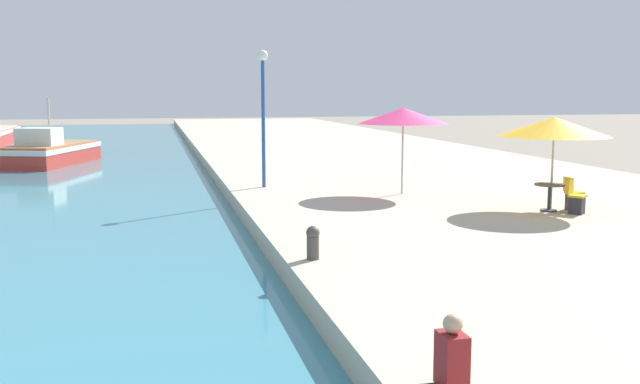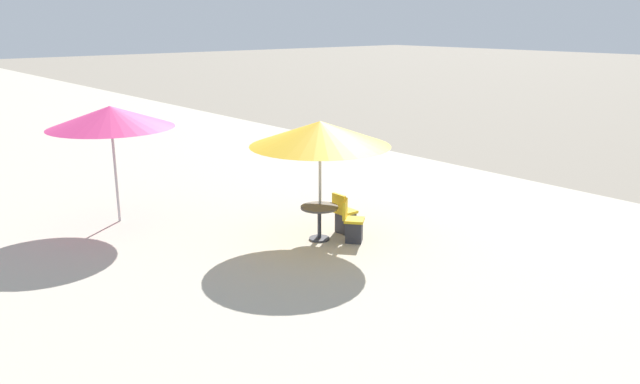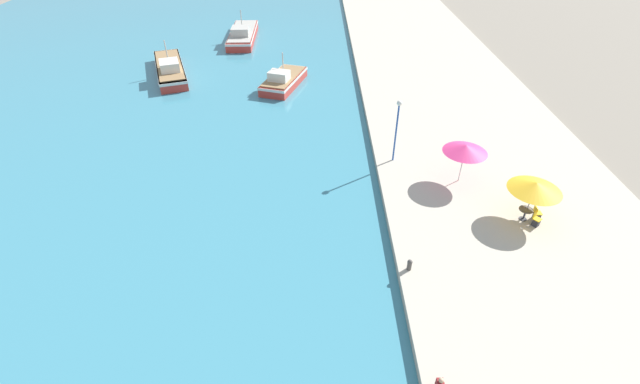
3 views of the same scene
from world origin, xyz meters
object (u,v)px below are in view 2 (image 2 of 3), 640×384
Objects in this scene: cafe_umbrella_pink at (320,134)px; cafe_chair_left at (353,227)px; cafe_table at (319,216)px; cafe_umbrella_white at (111,117)px; cafe_chair_right at (345,218)px.

cafe_umbrella_pink is 3.27× the size of cafe_chair_left.
cafe_chair_left reaches higher than cafe_table.
cafe_umbrella_white reaches higher than cafe_umbrella_pink.
cafe_chair_left is at bearing -50.31° from cafe_table.
cafe_umbrella_pink is at bearing 46.03° from cafe_table.
cafe_umbrella_white is 5.23m from cafe_table.
cafe_umbrella_pink is 3.27× the size of cafe_chair_right.
cafe_chair_left is (0.31, -0.71, -1.94)m from cafe_umbrella_pink.
cafe_chair_right reaches higher than cafe_table.
cafe_chair_right is at bearing -15.87° from cafe_umbrella_pink.
cafe_umbrella_white reaches higher than cafe_chair_right.
cafe_chair_left is at bearing -66.08° from cafe_umbrella_pink.
cafe_umbrella_pink is 1.06× the size of cafe_umbrella_white.
cafe_table is 0.75m from cafe_chair_right.
cafe_chair_left is at bearing -24.72° from cafe_chair_right.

